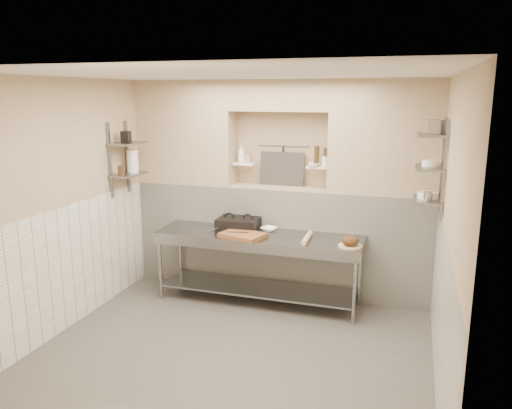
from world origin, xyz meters
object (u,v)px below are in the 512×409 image
at_px(mixing_bowl, 269,229).
at_px(bread_loaf, 350,240).
at_px(cutting_board, 243,235).
at_px(bottle_soap, 241,154).
at_px(panini_press, 239,224).
at_px(rolling_pin, 307,238).
at_px(bowl_alcove, 313,165).
at_px(prep_table, 258,254).
at_px(jug_left, 133,161).

distance_m(mixing_bowl, bread_loaf, 1.14).
distance_m(cutting_board, bottle_soap, 1.18).
height_order(panini_press, mixing_bowl, panini_press).
relative_size(panini_press, rolling_pin, 1.23).
relative_size(cutting_board, bowl_alcove, 3.50).
xyz_separation_m(mixing_bowl, bottle_soap, (-0.49, 0.35, 0.91)).
bearing_deg(bowl_alcove, bottle_soap, 177.38).
relative_size(cutting_board, bread_loaf, 2.63).
height_order(panini_press, cutting_board, panini_press).
distance_m(prep_table, rolling_pin, 0.70).
relative_size(mixing_bowl, jug_left, 0.67).
relative_size(panini_press, bottle_soap, 2.20).
bearing_deg(mixing_bowl, panini_press, -176.56).
distance_m(prep_table, bread_loaf, 1.22).
distance_m(mixing_bowl, rolling_pin, 0.62).
bearing_deg(jug_left, prep_table, 0.95).
xyz_separation_m(bottle_soap, bowl_alcove, (0.99, -0.05, -0.10)).
height_order(prep_table, bread_loaf, bread_loaf).
height_order(panini_press, jug_left, jug_left).
height_order(rolling_pin, bread_loaf, bread_loaf).
relative_size(cutting_board, rolling_pin, 1.18).
bearing_deg(jug_left, cutting_board, -4.51).
distance_m(panini_press, mixing_bowl, 0.41).
bearing_deg(bowl_alcove, cutting_board, -137.74).
distance_m(prep_table, bottle_soap, 1.38).
bearing_deg(cutting_board, rolling_pin, 5.92).
relative_size(bottle_soap, bowl_alcove, 1.65).
bearing_deg(rolling_pin, jug_left, 178.98).
bearing_deg(panini_press, cutting_board, -64.44).
distance_m(rolling_pin, bowl_alcove, 0.99).
bearing_deg(prep_table, mixing_bowl, 68.41).
bearing_deg(bowl_alcove, prep_table, -138.54).
bearing_deg(bottle_soap, bowl_alcove, -2.62).
xyz_separation_m(cutting_board, jug_left, (-1.56, 0.12, 0.84)).
height_order(prep_table, bowl_alcove, bowl_alcove).
distance_m(panini_press, bottle_soap, 0.95).
bearing_deg(bottle_soap, rolling_pin, -30.88).
height_order(rolling_pin, jug_left, jug_left).
bearing_deg(bowl_alcove, jug_left, -166.78).
bearing_deg(rolling_pin, cutting_board, -174.08).
bearing_deg(bowl_alcove, bread_loaf, -48.96).
distance_m(bottle_soap, jug_left, 1.43).
bearing_deg(bottle_soap, cutting_board, -69.92).
xyz_separation_m(cutting_board, bread_loaf, (1.31, -0.01, 0.05)).
distance_m(panini_press, jug_left, 1.61).
relative_size(bread_loaf, jug_left, 0.68).
relative_size(prep_table, mixing_bowl, 13.16).
bearing_deg(bottle_soap, bread_loaf, -24.47).
bearing_deg(prep_table, panini_press, 150.96).
height_order(panini_press, bottle_soap, bottle_soap).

